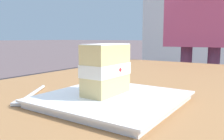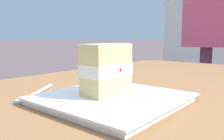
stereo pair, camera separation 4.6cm
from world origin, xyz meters
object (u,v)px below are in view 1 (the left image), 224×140
(patio_table, at_px, (133,124))
(dessert_plate, at_px, (112,99))
(diner_person, at_px, (202,5))
(dessert_fork, at_px, (30,96))
(cake_slice, at_px, (106,69))

(patio_table, relative_size, dessert_plate, 5.45)
(patio_table, height_order, diner_person, diner_person)
(dessert_fork, bearing_deg, cake_slice, 112.86)
(patio_table, height_order, cake_slice, cake_slice)
(patio_table, relative_size, diner_person, 0.87)
(patio_table, bearing_deg, dessert_fork, -28.94)
(patio_table, height_order, dessert_plate, dessert_plate)
(dessert_plate, xyz_separation_m, diner_person, (-1.21, -0.12, 0.33))
(cake_slice, relative_size, dessert_fork, 0.71)
(cake_slice, xyz_separation_m, diner_person, (-1.21, -0.10, 0.27))
(dessert_plate, distance_m, diner_person, 1.26)
(cake_slice, relative_size, diner_person, 0.07)
(patio_table, xyz_separation_m, cake_slice, (0.17, 0.03, 0.18))
(dessert_fork, bearing_deg, patio_table, 151.06)
(patio_table, distance_m, dessert_plate, 0.21)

